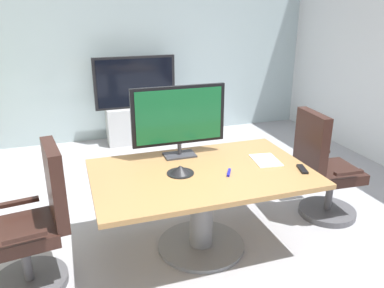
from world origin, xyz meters
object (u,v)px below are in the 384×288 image
office_chair_left (36,230)px  wall_display_unit (136,114)px  office_chair_right (323,174)px  remote_control (302,169)px  tv_monitor (179,117)px  conference_phone (180,170)px  conference_table (201,192)px

office_chair_left → wall_display_unit: size_ratio=0.83×
office_chair_right → remote_control: 0.69m
office_chair_left → wall_display_unit: (1.30, 2.94, -0.01)m
tv_monitor → conference_phone: bearing=-105.4°
tv_monitor → remote_control: 1.13m
office_chair_right → conference_phone: office_chair_right is taller
office_chair_left → tv_monitor: (1.23, 0.44, 0.63)m
conference_table → remote_control: bearing=-17.2°
tv_monitor → conference_table: bearing=-79.2°
office_chair_left → remote_control: size_ratio=6.41×
conference_table → office_chair_left: size_ratio=1.63×
office_chair_left → wall_display_unit: bearing=148.2°
office_chair_right → wall_display_unit: size_ratio=0.83×
conference_table → remote_control: (0.80, -0.25, 0.20)m
conference_table → conference_phone: 0.29m
office_chair_right → conference_phone: 1.52m
conference_phone → remote_control: 1.01m
conference_table → conference_phone: conference_phone is taller
office_chair_left → tv_monitor: 1.45m
tv_monitor → conference_phone: size_ratio=3.82×
wall_display_unit → remote_control: wall_display_unit is taller
conference_table → tv_monitor: tv_monitor is taller
conference_phone → tv_monitor: bearing=74.6°
tv_monitor → office_chair_left: bearing=-160.6°
conference_table → tv_monitor: 0.68m
office_chair_left → tv_monitor: tv_monitor is taller
conference_table → office_chair_right: bearing=5.2°
conference_table → remote_control: remote_control is taller
wall_display_unit → conference_table: bearing=-89.9°
wall_display_unit → remote_control: (0.80, -3.14, 0.29)m
office_chair_right → tv_monitor: tv_monitor is taller
conference_table → office_chair_left: bearing=-178.0°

